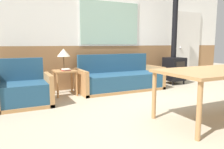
% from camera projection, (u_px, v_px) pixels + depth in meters
% --- Properties ---
extents(ground_plane, '(16.00, 16.00, 0.00)m').
position_uv_depth(ground_plane, '(192.00, 113.00, 3.43)').
color(ground_plane, '#B2A58C').
extents(wall_back, '(7.20, 0.09, 2.70)m').
position_uv_depth(wall_back, '(116.00, 33.00, 5.57)').
color(wall_back, '#996B42').
rests_on(wall_back, ground_plane).
extents(couch, '(2.00, 0.82, 0.83)m').
position_uv_depth(couch, '(120.00, 80.00, 5.13)').
color(couch, '#B27F4C').
rests_on(couch, ground_plane).
extents(armchair, '(0.91, 0.73, 0.82)m').
position_uv_depth(armchair, '(24.00, 91.00, 3.83)').
color(armchair, '#B27F4C').
rests_on(armchair, ground_plane).
extents(side_table, '(0.45, 0.45, 0.53)m').
position_uv_depth(side_table, '(65.00, 75.00, 4.60)').
color(side_table, '#B27F4C').
rests_on(side_table, ground_plane).
extents(table_lamp, '(0.28, 0.28, 0.45)m').
position_uv_depth(table_lamp, '(64.00, 53.00, 4.61)').
color(table_lamp, '#4C3823').
rests_on(table_lamp, side_table).
extents(book_stack, '(0.18, 0.17, 0.04)m').
position_uv_depth(book_stack, '(66.00, 70.00, 4.51)').
color(book_stack, '#B22823').
rests_on(book_stack, side_table).
extents(wood_stove, '(0.46, 0.48, 2.33)m').
position_uv_depth(wood_stove, '(174.00, 61.00, 5.88)').
color(wood_stove, black).
rests_on(wood_stove, ground_plane).
extents(entry_door, '(0.92, 0.09, 2.02)m').
position_uv_depth(entry_door, '(188.00, 46.00, 6.61)').
color(entry_door, silver).
rests_on(entry_door, ground_plane).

